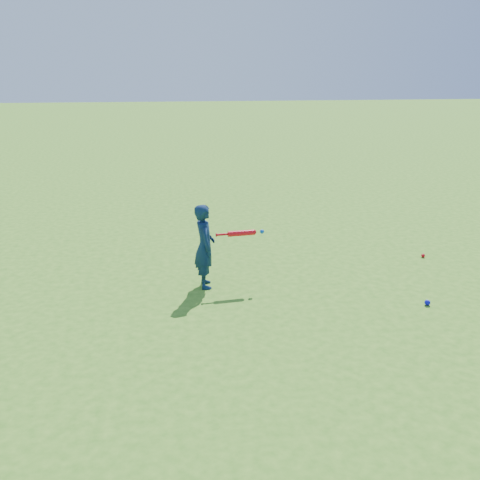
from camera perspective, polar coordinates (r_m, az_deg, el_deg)
The scene contains 5 objects.
ground at distance 8.02m, azimuth -1.64°, elevation -3.48°, with size 80.00×80.00×0.00m, color #3B771C.
child at distance 7.35m, azimuth -3.79°, elevation -0.67°, with size 0.43×0.28×1.18m, color #0E2142.
ground_ball_red at distance 9.12m, azimuth 18.94°, elevation -1.58°, with size 0.06×0.06×0.06m, color red.
ground_ball_blue at distance 7.35m, azimuth 19.36°, elevation -6.32°, with size 0.07×0.07×0.07m, color #0E0BCA.
bat_swing at distance 7.36m, azimuth 0.33°, elevation 0.75°, with size 0.68×0.13×0.08m.
Camera 1 is at (-0.77, -7.42, 2.95)m, focal length 40.00 mm.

